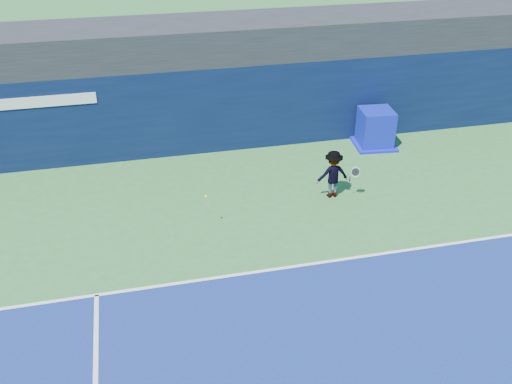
# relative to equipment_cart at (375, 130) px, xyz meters

# --- Properties ---
(ground) EXTENTS (80.00, 80.00, 0.00)m
(ground) POSITION_rel_equipment_cart_xyz_m (-4.67, -9.26, -0.62)
(ground) COLOR #327034
(ground) RESTS_ON ground
(baseline) EXTENTS (24.00, 0.10, 0.01)m
(baseline) POSITION_rel_equipment_cart_xyz_m (-4.67, -6.26, -0.61)
(baseline) COLOR white
(baseline) RESTS_ON ground
(stadium_band) EXTENTS (36.00, 3.00, 1.20)m
(stadium_band) POSITION_rel_equipment_cart_xyz_m (-4.67, 2.24, 2.98)
(stadium_band) COLOR black
(stadium_band) RESTS_ON back_wall_assembly
(back_wall_assembly) EXTENTS (36.00, 1.03, 3.00)m
(back_wall_assembly) POSITION_rel_equipment_cart_xyz_m (-4.67, 1.24, 0.89)
(back_wall_assembly) COLOR #091433
(back_wall_assembly) RESTS_ON ground
(equipment_cart) EXTENTS (1.54, 1.54, 1.35)m
(equipment_cart) POSITION_rel_equipment_cart_xyz_m (0.00, 0.00, 0.00)
(equipment_cart) COLOR #0B16A3
(equipment_cart) RESTS_ON ground
(tennis_player) EXTENTS (1.21, 0.66, 1.50)m
(tennis_player) POSITION_rel_equipment_cart_xyz_m (-2.73, -3.11, 0.13)
(tennis_player) COLOR silver
(tennis_player) RESTS_ON ground
(tennis_ball) EXTENTS (0.07, 0.07, 0.07)m
(tennis_ball) POSITION_rel_equipment_cart_xyz_m (-6.69, -4.02, 0.41)
(tennis_ball) COLOR #ECF91B
(tennis_ball) RESTS_ON ground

